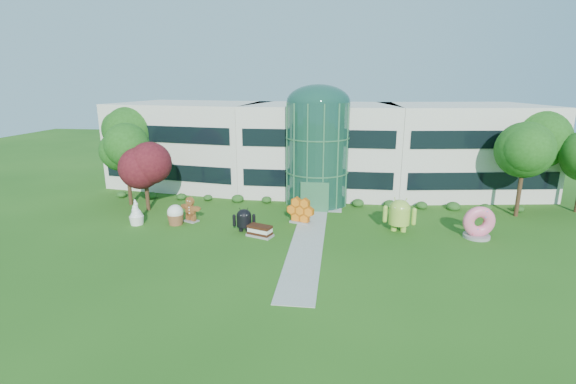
% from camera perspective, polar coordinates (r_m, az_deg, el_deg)
% --- Properties ---
extents(ground, '(140.00, 140.00, 0.00)m').
position_cam_1_polar(ground, '(30.32, 2.46, -7.80)').
color(ground, '#215114').
rests_on(ground, ground).
extents(building, '(46.00, 15.00, 9.30)m').
position_cam_1_polar(building, '(46.47, 4.48, 6.15)').
color(building, beige).
rests_on(building, ground).
extents(atrium, '(6.00, 6.00, 9.80)m').
position_cam_1_polar(atrium, '(40.51, 4.03, 5.22)').
color(atrium, '#194738').
rests_on(atrium, ground).
extents(walkway, '(2.40, 20.00, 0.04)m').
position_cam_1_polar(walkway, '(32.16, 2.77, -6.40)').
color(walkway, '#9E9E93').
rests_on(walkway, ground).
extents(tree_red, '(4.00, 4.00, 6.00)m').
position_cam_1_polar(tree_red, '(40.55, -18.88, 1.72)').
color(tree_red, '#3F0C14').
rests_on(tree_red, ground).
extents(trees_backdrop, '(52.00, 8.00, 8.40)m').
position_cam_1_polar(trees_backdrop, '(41.62, 4.09, 4.50)').
color(trees_backdrop, '#1B4B12').
rests_on(trees_backdrop, ground).
extents(android_green, '(3.01, 2.30, 3.07)m').
position_cam_1_polar(android_green, '(34.45, 15.01, -2.77)').
color(android_green, '#96C03D').
rests_on(android_green, ground).
extents(android_black, '(2.12, 1.65, 2.16)m').
position_cam_1_polar(android_black, '(33.57, -6.04, -3.61)').
color(android_black, black).
rests_on(android_black, ground).
extents(donut, '(2.59, 1.46, 2.57)m').
position_cam_1_polar(donut, '(35.15, 24.56, -3.72)').
color(donut, '#E35684').
rests_on(donut, ground).
extents(gingerbread, '(2.57, 1.84, 2.22)m').
position_cam_1_polar(gingerbread, '(36.65, -13.20, -2.28)').
color(gingerbread, brown).
rests_on(gingerbread, ground).
extents(ice_cream_sandwich, '(2.25, 1.65, 0.90)m').
position_cam_1_polar(ice_cream_sandwich, '(32.58, -3.87, -5.32)').
color(ice_cream_sandwich, black).
rests_on(ice_cream_sandwich, ground).
extents(honeycomb, '(2.74, 1.71, 2.03)m').
position_cam_1_polar(honeycomb, '(35.36, 1.72, -2.68)').
color(honeycomb, orange).
rests_on(honeycomb, ground).
extents(froyo, '(1.53, 1.53, 2.20)m').
position_cam_1_polar(froyo, '(37.20, -20.07, -2.58)').
color(froyo, white).
rests_on(froyo, ground).
extents(cupcake, '(1.64, 1.64, 1.72)m').
position_cam_1_polar(cupcake, '(36.30, -15.15, -2.99)').
color(cupcake, white).
rests_on(cupcake, ground).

